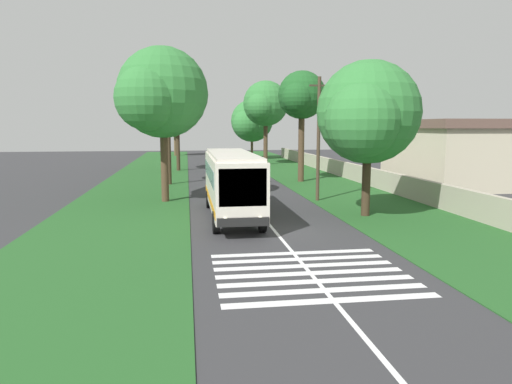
% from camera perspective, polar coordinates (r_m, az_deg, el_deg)
% --- Properties ---
extents(ground, '(160.00, 160.00, 0.00)m').
position_cam_1_polar(ground, '(23.59, 2.33, -4.80)').
color(ground, '#333335').
extents(grass_verge_left, '(120.00, 8.00, 0.04)m').
position_cam_1_polar(grass_verge_left, '(38.17, -14.15, -0.09)').
color(grass_verge_left, '#235623').
rests_on(grass_verge_left, ground).
extents(grass_verge_right, '(120.00, 8.00, 0.04)m').
position_cam_1_polar(grass_verge_right, '(39.97, 9.93, 0.39)').
color(grass_verge_right, '#235623').
rests_on(grass_verge_right, ground).
extents(centre_line, '(110.00, 0.16, 0.01)m').
position_cam_1_polar(centre_line, '(38.21, -1.83, 0.13)').
color(centre_line, silver).
rests_on(centre_line, ground).
extents(coach_bus, '(11.16, 2.62, 3.73)m').
position_cam_1_polar(coach_bus, '(26.85, -2.98, 1.40)').
color(coach_bus, silver).
rests_on(coach_bus, ground).
extents(zebra_crossing, '(5.85, 6.80, 0.01)m').
position_cam_1_polar(zebra_crossing, '(17.19, 6.59, -9.73)').
color(zebra_crossing, silver).
rests_on(zebra_crossing, ground).
extents(trailing_car_0, '(4.30, 1.78, 1.43)m').
position_cam_1_polar(trailing_car_0, '(44.21, -0.47, 2.07)').
color(trailing_car_0, '#B7A893').
rests_on(trailing_car_0, ground).
extents(trailing_car_1, '(4.30, 1.78, 1.43)m').
position_cam_1_polar(trailing_car_1, '(51.20, -1.82, 2.87)').
color(trailing_car_1, silver).
rests_on(trailing_car_1, ground).
extents(trailing_car_2, '(4.30, 1.78, 1.43)m').
position_cam_1_polar(trailing_car_2, '(59.93, -2.43, 3.61)').
color(trailing_car_2, '#145933').
rests_on(trailing_car_2, ground).
extents(roadside_tree_left_0, '(7.64, 6.12, 10.49)m').
position_cam_1_polar(roadside_tree_left_0, '(33.14, -11.53, 11.36)').
color(roadside_tree_left_0, '#4C3826').
rests_on(roadside_tree_left_0, grass_verge_left).
extents(roadside_tree_left_1, '(8.14, 7.24, 12.44)m').
position_cam_1_polar(roadside_tree_left_1, '(56.23, -9.72, 11.42)').
color(roadside_tree_left_1, '#3D2D1E').
rests_on(roadside_tree_left_1, grass_verge_left).
extents(roadside_tree_left_2, '(5.90, 5.15, 8.94)m').
position_cam_1_polar(roadside_tree_left_2, '(84.75, -9.88, 8.57)').
color(roadside_tree_left_2, brown).
rests_on(roadside_tree_left_2, grass_verge_left).
extents(roadside_tree_left_3, '(5.62, 5.04, 10.71)m').
position_cam_1_polar(roadside_tree_left_3, '(42.90, -10.81, 11.70)').
color(roadside_tree_left_3, '#3D2D1E').
rests_on(roadside_tree_left_3, grass_verge_left).
extents(roadside_tree_right_0, '(6.88, 6.06, 11.22)m').
position_cam_1_polar(roadside_tree_right_0, '(64.08, 1.05, 10.52)').
color(roadside_tree_right_0, '#4C3826').
rests_on(roadside_tree_right_0, grass_verge_right).
extents(roadside_tree_right_1, '(7.14, 5.85, 8.88)m').
position_cam_1_polar(roadside_tree_right_1, '(27.71, 13.10, 9.02)').
color(roadside_tree_right_1, '#3D2D1E').
rests_on(roadside_tree_right_1, grass_verge_right).
extents(roadside_tree_right_2, '(7.75, 6.60, 9.31)m').
position_cam_1_polar(roadside_tree_right_2, '(74.77, -0.65, 8.48)').
color(roadside_tree_right_2, '#4C3826').
rests_on(roadside_tree_right_2, grass_verge_right).
extents(roadside_tree_right_3, '(5.22, 4.42, 10.24)m').
position_cam_1_polar(roadside_tree_right_3, '(44.49, 5.42, 11.39)').
color(roadside_tree_right_3, '#4C3826').
rests_on(roadside_tree_right_3, grass_verge_right).
extents(utility_pole, '(0.24, 1.40, 8.52)m').
position_cam_1_polar(utility_pole, '(33.00, 7.57, 6.56)').
color(utility_pole, '#473828').
rests_on(utility_pole, grass_verge_right).
extents(roadside_wall, '(70.00, 0.40, 1.58)m').
position_cam_1_polar(roadside_wall, '(45.68, 12.05, 2.29)').
color(roadside_wall, '#B2A893').
rests_on(roadside_wall, grass_verge_right).
extents(roadside_building, '(12.48, 8.87, 5.77)m').
position_cam_1_polar(roadside_building, '(45.45, 22.70, 4.47)').
color(roadside_building, beige).
rests_on(roadside_building, ground).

